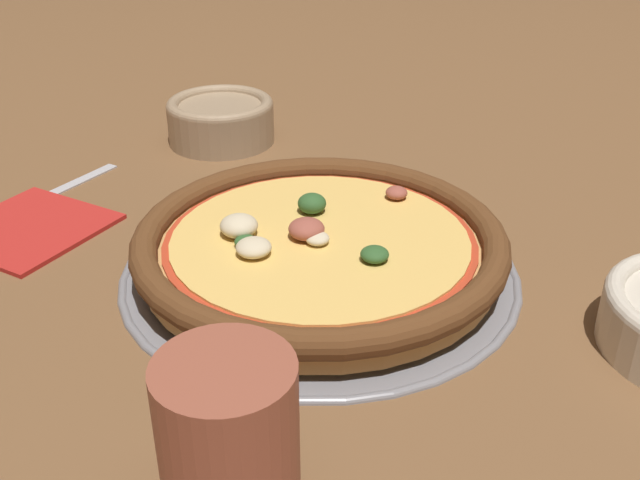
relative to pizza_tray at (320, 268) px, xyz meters
The scene contains 7 objects.
ground_plane 0.00m from the pizza_tray, ahead, with size 3.00×3.00×0.00m, color brown.
pizza_tray is the anchor object (origin of this frame).
pizza 0.02m from the pizza_tray, 39.35° to the right, with size 0.30×0.30×0.04m.
bowl_far 0.31m from the pizza_tray, 97.00° to the right, with size 0.12×0.12×0.05m.
drinking_cup 0.25m from the pizza_tray, 51.27° to the left, with size 0.07×0.07×0.10m.
napkin 0.27m from the pizza_tray, 43.70° to the right, with size 0.17×0.17×0.01m.
fork 0.30m from the pizza_tray, 52.53° to the right, with size 0.17×0.11×0.00m.
Camera 1 is at (0.25, 0.46, 0.32)m, focal length 42.00 mm.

